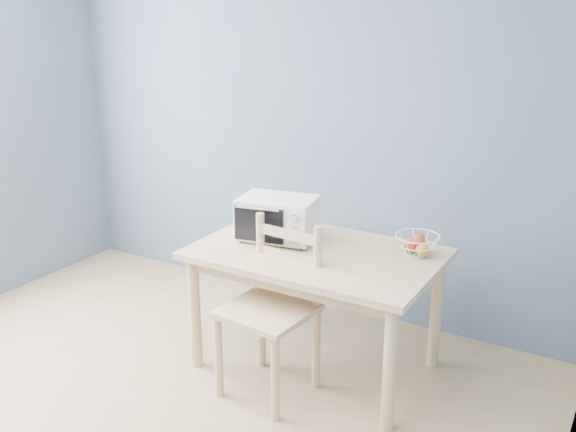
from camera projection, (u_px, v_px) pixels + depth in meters
The scene contains 5 objects.
room at pixel (35, 211), 2.62m from camera, with size 4.01×4.51×2.61m.
dining_table at pixel (316, 267), 3.74m from camera, with size 1.40×0.90×0.75m.
toaster_oven at pixel (275, 217), 3.85m from camera, with size 0.50×0.40×0.27m.
fruit_basket at pixel (418, 244), 3.63m from camera, with size 0.31×0.31×0.13m.
dining_chair at pixel (273, 311), 3.56m from camera, with size 0.50×0.50×0.98m.
Camera 1 is at (2.16, -1.63, 2.09)m, focal length 40.00 mm.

